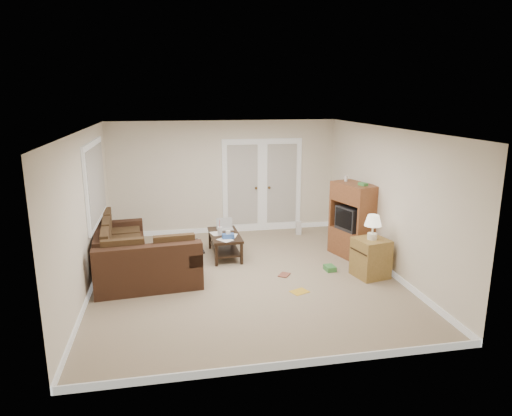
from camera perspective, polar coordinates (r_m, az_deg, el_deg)
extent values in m
plane|color=tan|center=(7.88, -1.35, -8.64)|extent=(5.50, 5.50, 0.00)
cube|color=silver|center=(7.30, -1.47, 9.80)|extent=(5.00, 5.50, 0.02)
cube|color=white|center=(7.51, -20.57, -0.64)|extent=(0.02, 5.50, 2.50)
cube|color=white|center=(8.26, 15.95, 0.98)|extent=(0.02, 5.50, 2.50)
cube|color=white|center=(10.16, -3.97, 3.83)|extent=(5.00, 0.02, 2.50)
cube|color=white|center=(4.92, 3.92, -7.24)|extent=(5.00, 0.02, 2.50)
cube|color=silver|center=(10.22, -1.70, 2.64)|extent=(0.90, 0.04, 2.13)
cube|color=silver|center=(10.40, 3.21, 2.82)|extent=(0.90, 0.04, 2.13)
cube|color=silver|center=(10.19, -1.68, 2.88)|extent=(0.68, 0.02, 1.80)
cube|color=silver|center=(10.37, 3.24, 3.06)|extent=(0.68, 0.02, 1.80)
cube|color=silver|center=(8.41, -19.46, 3.03)|extent=(0.04, 1.92, 1.42)
cube|color=silver|center=(8.41, -19.29, 3.04)|extent=(0.02, 1.74, 1.24)
cube|color=#3B2316|center=(8.67, -16.39, -5.71)|extent=(1.02, 2.19, 0.39)
cube|color=#3B2316|center=(8.57, -18.61, -3.35)|extent=(0.41, 2.14, 0.40)
cube|color=#3B2316|center=(9.50, -16.51, -2.14)|extent=(0.85, 0.30, 0.20)
cube|color=#48321D|center=(8.59, -16.01, -4.11)|extent=(0.73, 2.08, 0.11)
cube|color=#3B2316|center=(7.68, -13.26, -8.09)|extent=(1.73, 0.98, 0.39)
cube|color=#3B2316|center=(7.25, -13.30, -6.09)|extent=(1.68, 0.37, 0.40)
cube|color=#3B2316|center=(7.63, -7.94, -5.61)|extent=(0.30, 0.85, 0.20)
cube|color=#48321D|center=(7.66, -13.39, -6.16)|extent=(1.62, 0.69, 0.11)
cube|color=black|center=(7.59, -7.97, -4.79)|extent=(0.36, 0.76, 0.03)
cube|color=red|center=(7.78, -8.19, -4.19)|extent=(0.30, 0.14, 0.02)
cube|color=black|center=(8.76, -3.93, -3.40)|extent=(0.57, 1.10, 0.05)
cube|color=black|center=(8.85, -3.90, -5.08)|extent=(0.49, 1.02, 0.03)
cylinder|color=silver|center=(8.67, -4.54, -2.87)|extent=(0.09, 0.09, 0.16)
cylinder|color=red|center=(8.63, -4.56, -1.93)|extent=(0.01, 0.01, 0.14)
cube|color=#345BAA|center=(8.46, -3.51, -3.53)|extent=(0.22, 0.12, 0.09)
cube|color=white|center=(8.66, -3.84, -3.42)|extent=(0.37, 0.60, 0.00)
cube|color=brown|center=(8.99, 11.90, -4.25)|extent=(0.73, 0.99, 0.53)
cube|color=brown|center=(8.74, 12.22, 1.86)|extent=(0.73, 0.99, 0.36)
cube|color=black|center=(8.84, 11.97, -1.25)|extent=(0.56, 0.64, 0.44)
cube|color=black|center=(8.70, 10.87, -1.32)|extent=(0.14, 0.44, 0.36)
cube|color=#3D873F|center=(8.54, 13.24, 2.92)|extent=(0.15, 0.18, 0.05)
cylinder|color=silver|center=(8.90, 11.19, 3.64)|extent=(0.06, 0.06, 0.11)
cube|color=olive|center=(8.04, 14.15, -6.06)|extent=(0.61, 0.61, 0.67)
cylinder|color=white|center=(7.92, 14.32, -3.44)|extent=(0.16, 0.16, 0.10)
cylinder|color=white|center=(7.89, 14.37, -2.58)|extent=(0.03, 0.03, 0.14)
cone|color=silver|center=(7.85, 14.44, -1.50)|extent=(0.29, 0.29, 0.18)
cube|color=silver|center=(10.21, 5.35, -2.49)|extent=(0.14, 0.12, 0.30)
cube|color=gold|center=(7.36, 5.47, -10.36)|extent=(0.33, 0.30, 0.01)
cube|color=#3D873F|center=(8.25, 9.21, -7.43)|extent=(0.18, 0.23, 0.09)
imported|color=brown|center=(7.99, 3.00, -8.25)|extent=(0.26, 0.28, 0.02)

